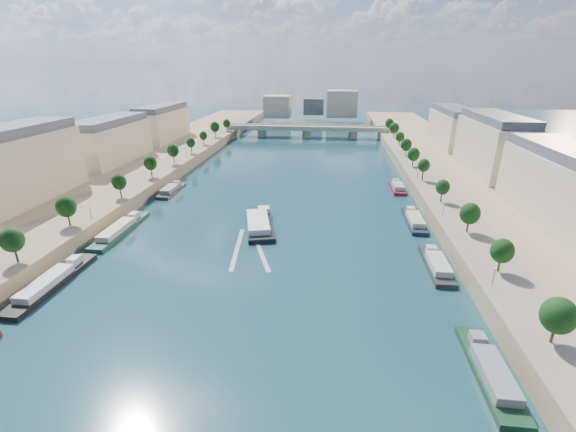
# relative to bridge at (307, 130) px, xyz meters

# --- Properties ---
(ground) EXTENTS (700.00, 700.00, 0.00)m
(ground) POSITION_rel_bridge_xyz_m (0.00, -143.63, -5.08)
(ground) COLOR #0D343A
(ground) RESTS_ON ground
(quay_left) EXTENTS (44.00, 520.00, 5.00)m
(quay_left) POSITION_rel_bridge_xyz_m (-72.00, -143.63, -2.58)
(quay_left) COLOR #9E8460
(quay_left) RESTS_ON ground
(quay_right) EXTENTS (44.00, 520.00, 5.00)m
(quay_right) POSITION_rel_bridge_xyz_m (72.00, -143.63, -2.58)
(quay_right) COLOR #9E8460
(quay_right) RESTS_ON ground
(pave_left) EXTENTS (14.00, 520.00, 0.10)m
(pave_left) POSITION_rel_bridge_xyz_m (-57.00, -143.63, -0.03)
(pave_left) COLOR gray
(pave_left) RESTS_ON quay_left
(pave_right) EXTENTS (14.00, 520.00, 0.10)m
(pave_right) POSITION_rel_bridge_xyz_m (57.00, -143.63, -0.03)
(pave_right) COLOR gray
(pave_right) RESTS_ON quay_right
(trees_left) EXTENTS (4.80, 268.80, 8.26)m
(trees_left) POSITION_rel_bridge_xyz_m (-55.00, -141.63, 5.39)
(trees_left) COLOR #382B1E
(trees_left) RESTS_ON ground
(trees_right) EXTENTS (4.80, 268.80, 8.26)m
(trees_right) POSITION_rel_bridge_xyz_m (55.00, -133.63, 5.39)
(trees_right) COLOR #382B1E
(trees_right) RESTS_ON ground
(lamps_left) EXTENTS (0.36, 200.36, 4.28)m
(lamps_left) POSITION_rel_bridge_xyz_m (-52.50, -153.63, 2.70)
(lamps_left) COLOR black
(lamps_left) RESTS_ON ground
(lamps_right) EXTENTS (0.36, 200.36, 4.28)m
(lamps_right) POSITION_rel_bridge_xyz_m (52.50, -138.63, 2.70)
(lamps_right) COLOR black
(lamps_right) RESTS_ON ground
(buildings_left) EXTENTS (16.00, 226.00, 23.20)m
(buildings_left) POSITION_rel_bridge_xyz_m (-85.00, -131.63, 11.37)
(buildings_left) COLOR beige
(buildings_left) RESTS_ON ground
(buildings_right) EXTENTS (16.00, 226.00, 23.20)m
(buildings_right) POSITION_rel_bridge_xyz_m (85.00, -131.63, 11.37)
(buildings_right) COLOR beige
(buildings_right) RESTS_ON ground
(skyline) EXTENTS (79.00, 42.00, 22.00)m
(skyline) POSITION_rel_bridge_xyz_m (3.19, 75.89, 9.57)
(skyline) COLOR beige
(skyline) RESTS_ON ground
(bridge) EXTENTS (112.00, 12.00, 8.15)m
(bridge) POSITION_rel_bridge_xyz_m (0.00, 0.00, 0.00)
(bridge) COLOR #C1B79E
(bridge) RESTS_ON ground
(tour_barge) EXTENTS (14.24, 28.79, 3.78)m
(tour_barge) POSITION_rel_bridge_xyz_m (-4.13, -161.29, -4.04)
(tour_barge) COLOR black
(tour_barge) RESTS_ON ground
(wake) EXTENTS (13.66, 25.96, 0.04)m
(wake) POSITION_rel_bridge_xyz_m (-4.13, -177.89, -5.06)
(wake) COLOR silver
(wake) RESTS_ON ground
(moored_barges_left) EXTENTS (5.00, 151.90, 3.60)m
(moored_barges_left) POSITION_rel_bridge_xyz_m (-45.50, -200.64, -4.24)
(moored_barges_left) COLOR #181733
(moored_barges_left) RESTS_ON ground
(moored_barges_right) EXTENTS (5.00, 163.30, 3.60)m
(moored_barges_right) POSITION_rel_bridge_xyz_m (45.50, -192.20, -4.24)
(moored_barges_right) COLOR black
(moored_barges_right) RESTS_ON ground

